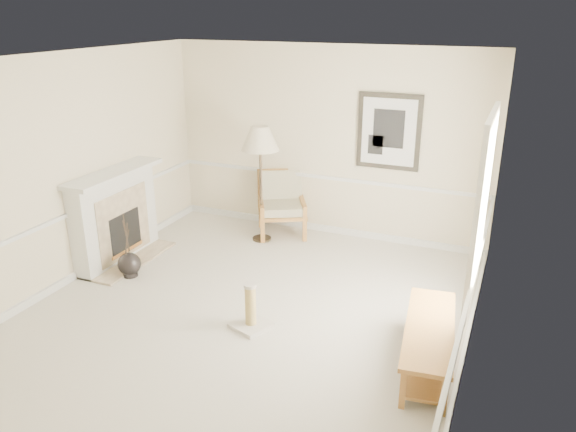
% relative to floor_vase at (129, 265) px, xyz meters
% --- Properties ---
extents(ground, '(5.50, 5.50, 0.00)m').
position_rel_floor_vase_xyz_m(ground, '(1.86, -0.20, -0.17)').
color(ground, silver).
rests_on(ground, ground).
extents(room, '(5.04, 5.54, 2.92)m').
position_rel_floor_vase_xyz_m(room, '(2.00, -0.13, 1.70)').
color(room, beige).
rests_on(room, ground).
extents(fireplace, '(0.64, 1.64, 1.31)m').
position_rel_floor_vase_xyz_m(fireplace, '(-0.48, 0.40, 0.48)').
color(fireplace, white).
rests_on(fireplace, ground).
extents(floor_vase, '(0.31, 0.31, 0.90)m').
position_rel_floor_vase_xyz_m(floor_vase, '(0.00, 0.00, 0.00)').
color(floor_vase, black).
rests_on(floor_vase, ground).
extents(armchair, '(1.01, 1.03, 0.97)m').
position_rel_floor_vase_xyz_m(armchair, '(1.23, 2.26, 0.36)').
color(armchair, '#A26C34').
rests_on(armchair, ground).
extents(floor_lamp, '(0.66, 0.66, 1.77)m').
position_rel_floor_vase_xyz_m(floor_lamp, '(1.08, 1.82, 1.38)').
color(floor_lamp, black).
rests_on(floor_lamp, ground).
extents(bench, '(0.65, 1.61, 0.45)m').
position_rel_floor_vase_xyz_m(bench, '(4.01, -0.46, 0.13)').
color(bench, '#A26C34').
rests_on(bench, ground).
extents(scratching_post, '(0.49, 0.49, 0.54)m').
position_rel_floor_vase_xyz_m(scratching_post, '(2.06, -0.51, 0.01)').
color(scratching_post, beige).
rests_on(scratching_post, ground).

